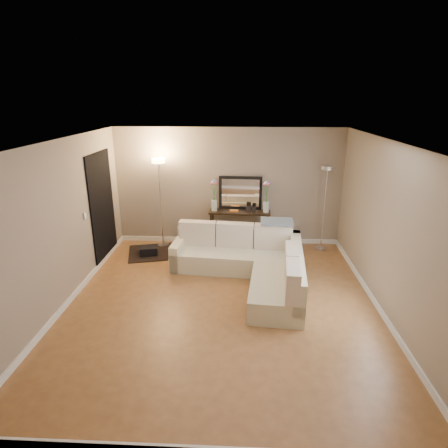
{
  "coord_description": "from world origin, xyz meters",
  "views": [
    {
      "loc": [
        0.3,
        -5.36,
        3.2
      ],
      "look_at": [
        0.0,
        0.8,
        1.1
      ],
      "focal_mm": 30.0,
      "sensor_mm": 36.0,
      "label": 1
    }
  ],
  "objects_px": {
    "console_table": "(236,227)",
    "floor_lamp_unlit": "(326,191)",
    "floor_lamp_lit": "(160,186)",
    "sectional_sofa": "(251,262)"
  },
  "relations": [
    {
      "from": "console_table",
      "to": "floor_lamp_unlit",
      "type": "distance_m",
      "value": 2.07
    },
    {
      "from": "console_table",
      "to": "floor_lamp_unlit",
      "type": "xyz_separation_m",
      "value": [
        1.89,
        -0.1,
        0.85
      ]
    },
    {
      "from": "floor_lamp_unlit",
      "to": "floor_lamp_lit",
      "type": "bearing_deg",
      "value": 179.31
    },
    {
      "from": "console_table",
      "to": "floor_lamp_lit",
      "type": "xyz_separation_m",
      "value": [
        -1.64,
        -0.05,
        0.93
      ]
    },
    {
      "from": "console_table",
      "to": "floor_lamp_unlit",
      "type": "relative_size",
      "value": 0.73
    },
    {
      "from": "sectional_sofa",
      "to": "console_table",
      "type": "bearing_deg",
      "value": 101.2
    },
    {
      "from": "sectional_sofa",
      "to": "floor_lamp_lit",
      "type": "xyz_separation_m",
      "value": [
        -1.95,
        1.5,
        1.07
      ]
    },
    {
      "from": "sectional_sofa",
      "to": "floor_lamp_unlit",
      "type": "height_order",
      "value": "floor_lamp_unlit"
    },
    {
      "from": "sectional_sofa",
      "to": "console_table",
      "type": "relative_size",
      "value": 1.9
    },
    {
      "from": "sectional_sofa",
      "to": "floor_lamp_unlit",
      "type": "relative_size",
      "value": 1.38
    }
  ]
}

